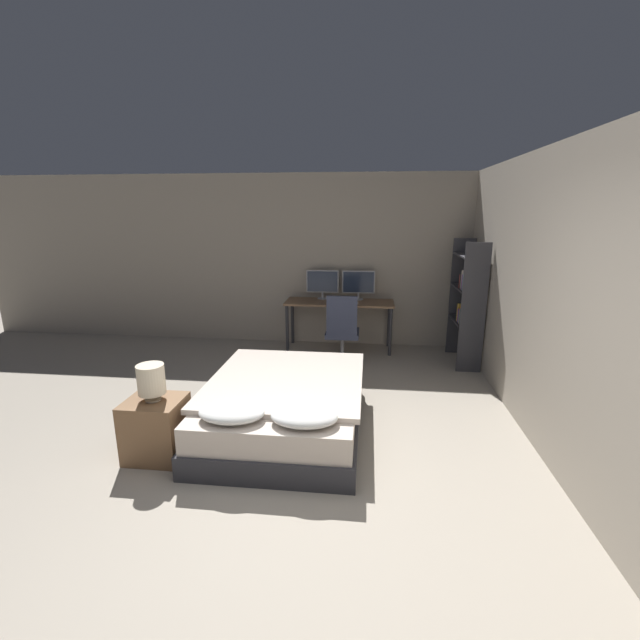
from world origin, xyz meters
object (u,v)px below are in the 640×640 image
at_px(office_chair, 342,336).
at_px(bookshelf, 469,298).
at_px(bed, 285,406).
at_px(nightstand, 156,428).
at_px(monitor_left, 322,283).
at_px(monitor_right, 359,283).
at_px(bedside_lamp, 151,380).
at_px(desk, 339,307).
at_px(keyboard, 339,303).
at_px(computer_mouse, 356,303).

relative_size(office_chair, bookshelf, 0.58).
bearing_deg(bed, nightstand, -150.03).
xyz_separation_m(monitor_left, office_chair, (0.37, -0.83, -0.63)).
height_order(monitor_left, monitor_right, same).
relative_size(bedside_lamp, monitor_left, 0.63).
bearing_deg(desk, bed, -97.61).
xyz_separation_m(bed, bedside_lamp, (-1.04, -0.60, 0.47)).
xyz_separation_m(office_chair, bookshelf, (1.73, 0.16, 0.56)).
distance_m(monitor_right, keyboard, 0.53).
bearing_deg(keyboard, bookshelf, -9.54).
distance_m(bed, monitor_left, 2.93).
bearing_deg(bed, office_chair, 77.55).
distance_m(nightstand, office_chair, 2.99).
relative_size(bed, monitor_right, 3.83).
xyz_separation_m(desk, monitor_right, (0.28, 0.18, 0.35)).
bearing_deg(bedside_lamp, monitor_right, 63.97).
height_order(desk, keyboard, keyboard).
height_order(bed, computer_mouse, computer_mouse).
height_order(nightstand, bookshelf, bookshelf).
relative_size(bed, nightstand, 3.62).
bearing_deg(monitor_right, monitor_left, 180.00).
relative_size(desk, keyboard, 4.81).
relative_size(bedside_lamp, monitor_right, 0.63).
xyz_separation_m(keyboard, computer_mouse, (0.26, -0.00, 0.01)).
distance_m(bedside_lamp, computer_mouse, 3.48).
distance_m(bedside_lamp, bookshelf, 4.24).
bearing_deg(office_chair, bookshelf, 5.39).
relative_size(desk, bookshelf, 0.96).
distance_m(bedside_lamp, keyboard, 3.37).
relative_size(bed, monitor_left, 3.83).
bearing_deg(monitor_left, bedside_lamp, -107.87).
height_order(bed, keyboard, keyboard).
bearing_deg(bed, monitor_right, 77.30).
bearing_deg(monitor_right, computer_mouse, -93.32).
height_order(bed, bedside_lamp, bedside_lamp).
distance_m(nightstand, monitor_left, 3.68).
xyz_separation_m(nightstand, desk, (1.39, 3.24, 0.41)).
xyz_separation_m(desk, office_chair, (0.09, -0.65, -0.27)).
xyz_separation_m(desk, computer_mouse, (0.26, -0.18, 0.11)).
relative_size(computer_mouse, office_chair, 0.07).
relative_size(bed, desk, 1.17).
bearing_deg(keyboard, bed, -98.16).
bearing_deg(bookshelf, monitor_left, 162.36).
height_order(nightstand, computer_mouse, computer_mouse).
relative_size(monitor_left, monitor_right, 1.00).
height_order(bed, bookshelf, bookshelf).
height_order(desk, bookshelf, bookshelf).
xyz_separation_m(bedside_lamp, keyboard, (1.39, 3.06, 0.05)).
height_order(computer_mouse, office_chair, office_chair).
height_order(desk, office_chair, office_chair).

